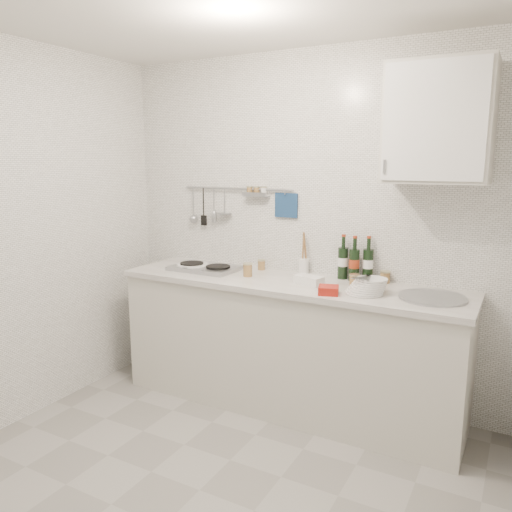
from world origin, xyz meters
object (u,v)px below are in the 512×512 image
(plate_stack_hob, at_px, (192,266))
(wall_cabinet, at_px, (439,123))
(plate_stack_sink, at_px, (368,286))
(wine_bottles, at_px, (355,258))
(utensil_crock, at_px, (304,264))

(plate_stack_hob, bearing_deg, wall_cabinet, 4.44)
(plate_stack_sink, distance_m, wine_bottles, 0.37)
(plate_stack_hob, height_order, utensil_crock, utensil_crock)
(plate_stack_sink, bearing_deg, utensil_crock, 150.56)
(plate_stack_hob, relative_size, utensil_crock, 0.84)
(plate_stack_sink, bearing_deg, wine_bottles, 120.50)
(plate_stack_sink, relative_size, wine_bottles, 0.81)
(plate_stack_hob, relative_size, wine_bottles, 0.84)
(wine_bottles, xyz_separation_m, utensil_crock, (-0.39, 0.01, -0.08))
(plate_stack_hob, relative_size, plate_stack_sink, 1.03)
(plate_stack_hob, distance_m, wine_bottles, 1.23)
(wall_cabinet, height_order, plate_stack_sink, wall_cabinet)
(wall_cabinet, distance_m, utensil_crock, 1.32)
(plate_stack_hob, bearing_deg, wine_bottles, 11.40)
(wall_cabinet, relative_size, wine_bottles, 2.26)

